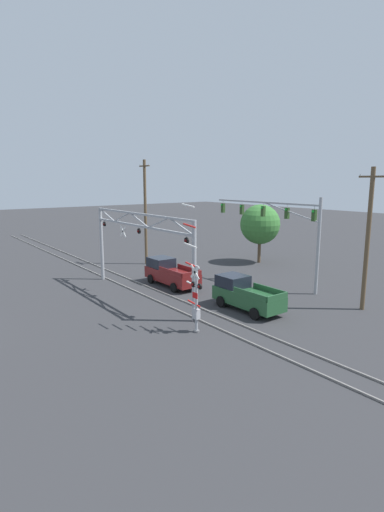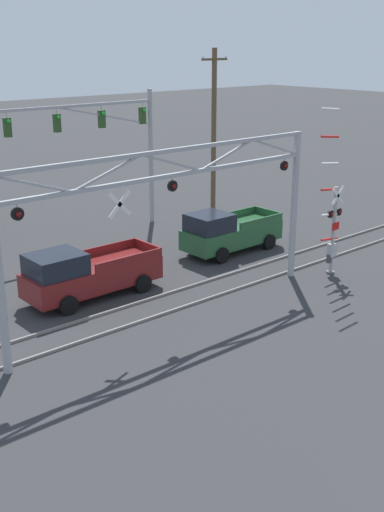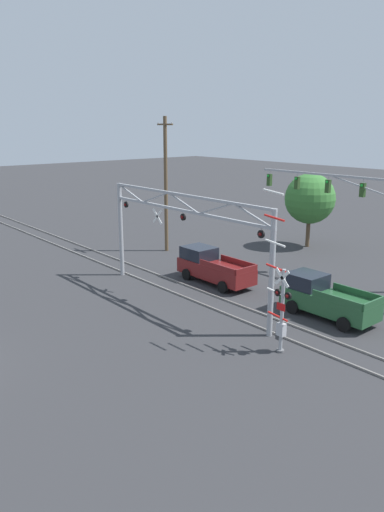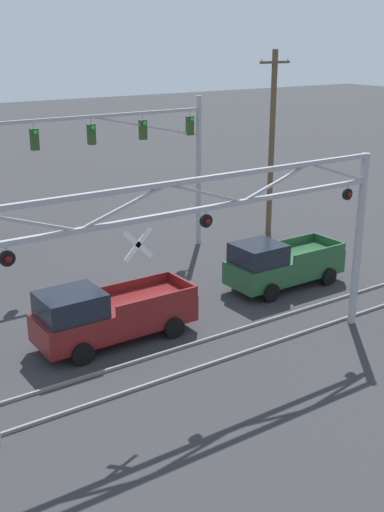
% 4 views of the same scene
% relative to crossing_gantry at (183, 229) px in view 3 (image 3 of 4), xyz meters
% --- Properties ---
extents(rail_track_near, '(80.00, 0.08, 0.10)m').
position_rel_crossing_gantry_xyz_m(rail_track_near, '(0.01, 0.28, -4.03)').
color(rail_track_near, gray).
rests_on(rail_track_near, ground_plane).
extents(rail_track_far, '(80.00, 0.08, 0.10)m').
position_rel_crossing_gantry_xyz_m(rail_track_far, '(0.01, 1.72, -4.03)').
color(rail_track_far, gray).
rests_on(rail_track_far, ground_plane).
extents(crossing_gantry, '(13.07, 0.29, 6.04)m').
position_rel_crossing_gantry_xyz_m(crossing_gantry, '(0.00, 0.00, 0.00)').
color(crossing_gantry, '#9EA0A5').
rests_on(crossing_gantry, ground_plane).
extents(crossing_signal_mast, '(1.74, 0.35, 7.03)m').
position_rel_crossing_gantry_xyz_m(crossing_signal_mast, '(7.78, -0.95, -1.91)').
color(crossing_signal_mast, '#9EA0A5').
rests_on(crossing_signal_mast, ground_plane).
extents(traffic_signal_span, '(11.08, 0.39, 7.09)m').
position_rel_crossing_gantry_xyz_m(traffic_signal_span, '(4.02, 10.65, 0.96)').
color(traffic_signal_span, '#9EA0A5').
rests_on(traffic_signal_span, ground_plane).
extents(pickup_truck_lead, '(5.40, 2.11, 2.05)m').
position_rel_crossing_gantry_xyz_m(pickup_truck_lead, '(-1.43, 3.50, -3.09)').
color(pickup_truck_lead, maroon).
rests_on(pickup_truck_lead, ground_plane).
extents(pickup_truck_following, '(4.99, 2.11, 2.05)m').
position_rel_crossing_gantry_xyz_m(pickup_truck_following, '(6.58, 4.02, -3.10)').
color(pickup_truck_following, '#23512D').
rests_on(pickup_truck_following, ground_plane).
extents(utility_pole_left, '(1.80, 0.28, 10.23)m').
position_rel_crossing_gantry_xyz_m(utility_pole_left, '(-9.70, 6.20, 1.18)').
color(utility_pole_left, brown).
rests_on(utility_pole_left, ground_plane).
extents(background_tree_beyond_span, '(4.00, 4.00, 5.92)m').
position_rel_crossing_gantry_xyz_m(background_tree_beyond_span, '(-3.41, 15.78, -0.17)').
color(background_tree_beyond_span, brown).
rests_on(background_tree_beyond_span, ground_plane).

